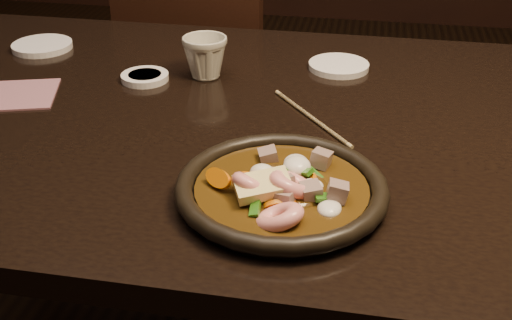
% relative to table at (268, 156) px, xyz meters
% --- Properties ---
extents(table, '(1.60, 0.90, 0.75)m').
position_rel_table_xyz_m(table, '(0.00, 0.00, 0.00)').
color(table, black).
rests_on(table, floor).
extents(chair, '(0.48, 0.48, 0.90)m').
position_rel_table_xyz_m(chair, '(-0.29, 0.66, -0.19)').
color(chair, black).
rests_on(chair, floor).
extents(plate, '(0.28, 0.28, 0.03)m').
position_rel_table_xyz_m(plate, '(0.06, -0.25, 0.09)').
color(plate, black).
rests_on(plate, table).
extents(stirfry, '(0.20, 0.20, 0.06)m').
position_rel_table_xyz_m(stirfry, '(0.06, -0.25, 0.10)').
color(stirfry, '#39240A').
rests_on(stirfry, plate).
extents(soy_dish, '(0.09, 0.09, 0.01)m').
position_rel_table_xyz_m(soy_dish, '(-0.26, 0.11, 0.08)').
color(soy_dish, white).
rests_on(soy_dish, table).
extents(saucer_left, '(0.13, 0.13, 0.01)m').
position_rel_table_xyz_m(saucer_left, '(-0.53, 0.24, 0.08)').
color(saucer_left, white).
rests_on(saucer_left, table).
extents(saucer_right, '(0.12, 0.12, 0.01)m').
position_rel_table_xyz_m(saucer_right, '(0.10, 0.24, 0.08)').
color(saucer_right, white).
rests_on(saucer_right, table).
extents(tea_cup, '(0.11, 0.10, 0.09)m').
position_rel_table_xyz_m(tea_cup, '(-0.15, 0.15, 0.12)').
color(tea_cup, beige).
rests_on(tea_cup, table).
extents(chopsticks, '(0.15, 0.19, 0.01)m').
position_rel_table_xyz_m(chopsticks, '(0.07, 0.00, 0.08)').
color(chopsticks, tan).
rests_on(chopsticks, table).
extents(napkin, '(0.17, 0.17, 0.00)m').
position_rel_table_xyz_m(napkin, '(-0.46, 0.00, 0.08)').
color(napkin, '#915963').
rests_on(napkin, table).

